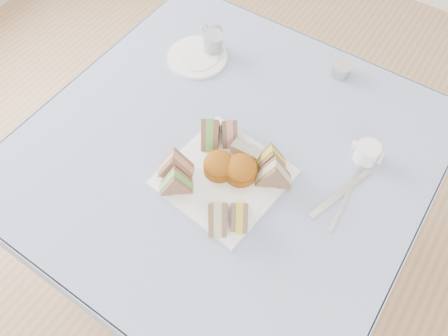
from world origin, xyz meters
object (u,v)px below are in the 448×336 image
Objects in this scene: serving_plate at (224,177)px; water_glass at (213,41)px; table at (225,212)px; creamer_jug at (367,153)px.

serving_plate is 0.46m from water_glass.
table is at bearing -50.03° from water_glass.
creamer_jug is at bearing 28.55° from table.
water_glass reaches higher than creamer_jug.
creamer_jug reaches higher than table.
water_glass is 1.45× the size of creamer_jug.
creamer_jug is at bearing -10.75° from water_glass.
water_glass is at bearing 129.97° from table.
serving_plate reaches higher than table.
water_glass is (-0.28, 0.36, 0.04)m from serving_plate.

